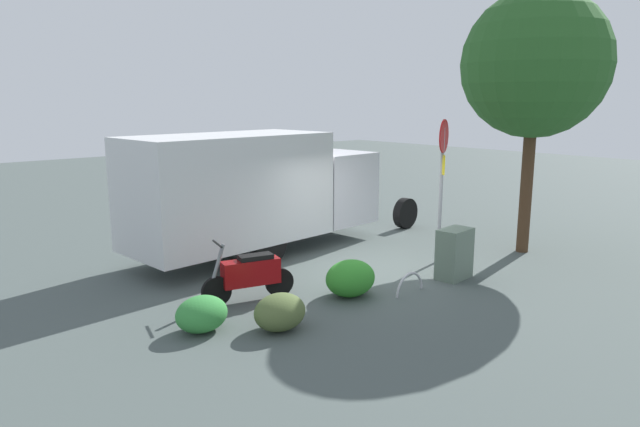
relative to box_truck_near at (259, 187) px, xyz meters
name	(u,v)px	position (x,y,z in m)	size (l,w,h in m)	color
ground_plane	(372,268)	(-1.05, 2.85, -1.64)	(60.00, 60.00, 0.00)	#485250
box_truck_near	(259,187)	(0.00, 0.00, 0.00)	(8.67, 2.75, 2.97)	black
motorcycle	(250,274)	(2.21, 2.76, -1.12)	(1.77, 0.74, 1.20)	black
stop_sign	(442,168)	(-2.63, 3.49, 0.58)	(0.71, 0.33, 3.32)	#9E9EA3
street_tree	(535,65)	(-4.96, 4.32, 2.92)	(3.48, 3.48, 6.32)	#47301E
utility_cabinet	(454,254)	(-1.83, 4.49, -1.10)	(0.77, 0.49, 1.08)	slate
bike_rack_hoop	(409,293)	(-0.39, 4.47, -1.64)	(0.85, 0.85, 0.05)	#B7B7BC
shrub_near_sign	(350,278)	(0.60, 3.82, -1.28)	(1.04, 0.85, 0.71)	#308929
shrub_mid_verge	(202,314)	(3.65, 3.44, -1.34)	(0.89, 0.72, 0.60)	#34873B
shrub_by_tree	(280,312)	(2.65, 4.24, -1.33)	(0.91, 0.75, 0.62)	#4F6033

